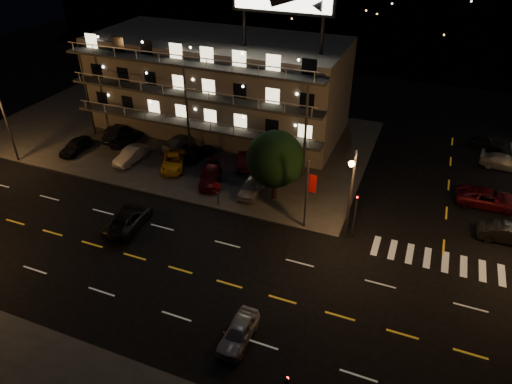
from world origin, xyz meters
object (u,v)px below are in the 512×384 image
at_px(road_car_west, 128,219).
at_px(road_car_east, 238,332).
at_px(tree, 274,160).
at_px(lot_car_4, 252,187).
at_px(side_car_0, 508,234).
at_px(lot_car_2, 174,162).
at_px(lot_car_7, 182,141).

bearing_deg(road_car_west, road_car_east, 144.11).
relative_size(tree, lot_car_4, 1.55).
height_order(lot_car_4, side_car_0, lot_car_4).
height_order(lot_car_2, lot_car_7, lot_car_7).
height_order(side_car_0, road_car_east, side_car_0).
bearing_deg(lot_car_2, side_car_0, -24.83).
xyz_separation_m(tree, road_car_east, (3.34, -15.63, -3.38)).
distance_m(tree, side_car_0, 19.65).
height_order(lot_car_4, road_car_east, lot_car_4).
bearing_deg(lot_car_7, tree, 168.08).
bearing_deg(tree, road_car_west, -139.98).
xyz_separation_m(lot_car_2, road_car_west, (1.47, -9.85, -0.06)).
height_order(lot_car_7, side_car_0, lot_car_7).
relative_size(lot_car_2, lot_car_7, 0.93).
xyz_separation_m(tree, lot_car_4, (-2.16, -0.01, -3.19)).
bearing_deg(road_car_west, lot_car_2, -88.27).
bearing_deg(side_car_0, road_car_east, 132.81).
height_order(side_car_0, road_car_west, road_car_west).
xyz_separation_m(lot_car_4, road_car_west, (-7.69, -8.26, -0.13)).
distance_m(lot_car_4, road_car_east, 16.56).
xyz_separation_m(lot_car_2, road_car_east, (14.66, -17.20, -0.13)).
xyz_separation_m(lot_car_2, side_car_0, (30.65, -0.34, -0.06)).
height_order(tree, side_car_0, tree).
height_order(tree, lot_car_7, tree).
relative_size(tree, road_car_west, 1.23).
relative_size(lot_car_7, road_car_west, 0.95).
bearing_deg(lot_car_7, side_car_0, -175.59).
relative_size(lot_car_4, side_car_0, 0.94).
bearing_deg(road_car_east, side_car_0, 47.18).
bearing_deg(road_car_west, tree, -146.73).
distance_m(tree, road_car_east, 16.33).
distance_m(lot_car_2, road_car_east, 22.60).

